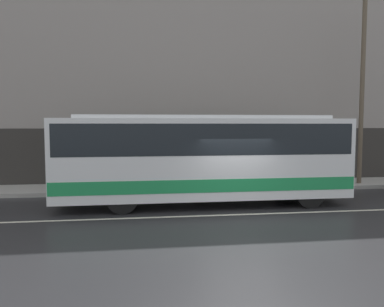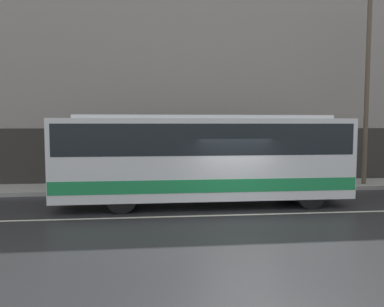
% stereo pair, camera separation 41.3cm
% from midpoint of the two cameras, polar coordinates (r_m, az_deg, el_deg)
% --- Properties ---
extents(ground_plane, '(60.00, 60.00, 0.00)m').
position_cam_midpoint_polar(ground_plane, '(12.65, 8.04, -9.26)').
color(ground_plane, '#262628').
extents(sidewalk, '(60.00, 2.43, 0.18)m').
position_cam_midpoint_polar(sidewalk, '(17.63, 3.88, -5.03)').
color(sidewalk, '#A09E99').
rests_on(sidewalk, ground_plane).
extents(building_facade, '(60.00, 0.35, 13.09)m').
position_cam_midpoint_polar(building_facade, '(19.02, 3.25, 14.56)').
color(building_facade, gray).
rests_on(building_facade, ground_plane).
extents(lane_stripe, '(54.00, 0.14, 0.01)m').
position_cam_midpoint_polar(lane_stripe, '(12.65, 8.04, -9.24)').
color(lane_stripe, beige).
rests_on(lane_stripe, ground_plane).
extents(transit_bus, '(10.62, 2.57, 3.32)m').
position_cam_midpoint_polar(transit_bus, '(13.88, 2.54, -0.18)').
color(transit_bus, white).
rests_on(transit_bus, ground_plane).
extents(utility_pole_near, '(0.21, 0.21, 8.74)m').
position_cam_midpoint_polar(utility_pole_near, '(19.49, 25.66, 8.61)').
color(utility_pole_near, brown).
rests_on(utility_pole_near, sidewalk).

